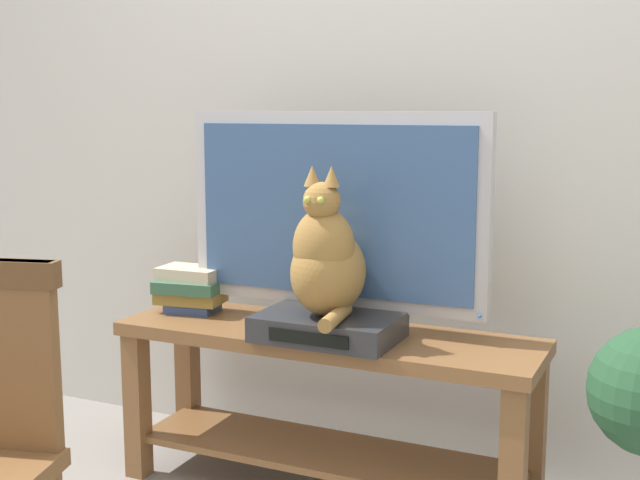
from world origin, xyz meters
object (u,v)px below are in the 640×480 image
media_box (328,327)px  tv (334,216)px  tv_stand (326,382)px  cat (327,260)px  book_stack (191,289)px

media_box → tv: bearing=106.8°
tv_stand → tv: (0.00, 0.06, 0.54)m
tv → media_box: bearing=-73.2°
tv_stand → cat: cat is taller
tv → book_stack: bearing=-176.7°
media_box → cat: size_ratio=0.93×
cat → media_box: bearing=94.1°
book_stack → cat: bearing=-12.8°
tv_stand → media_box: 0.23m
tv_stand → tv: 0.55m
book_stack → media_box: bearing=-11.4°
tv_stand → book_stack: 0.60m
tv → cat: bearing=-74.3°
tv_stand → book_stack: size_ratio=5.53×
cat → book_stack: 0.63m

